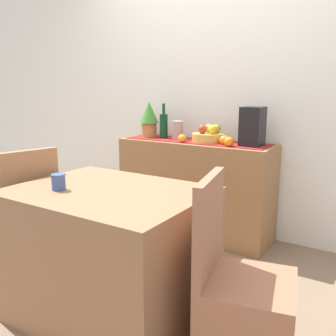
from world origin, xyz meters
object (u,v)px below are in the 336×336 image
dining_table (110,254)px  chair_near_window (22,242)px  ceramic_vase (177,130)px  coffee_cup (58,182)px  sideboard_console (195,188)px  chair_by_corner (243,317)px  fruit_bowl (208,138)px  wine_bottle (164,126)px  potted_plant (149,118)px  coffee_maker (253,127)px

dining_table → chair_near_window: chair_near_window is taller
ceramic_vase → coffee_cup: (0.14, -1.45, -0.12)m
sideboard_console → dining_table: 1.33m
chair_by_corner → fruit_bowl: bearing=122.3°
fruit_bowl → ceramic_vase: size_ratio=1.62×
wine_bottle → ceramic_vase: wine_bottle is taller
chair_by_corner → ceramic_vase: bearing=130.6°
potted_plant → chair_near_window: 1.51m
wine_bottle → coffee_maker: size_ratio=1.02×
chair_near_window → chair_by_corner: (1.54, 0.00, 0.00)m
coffee_cup → chair_near_window: size_ratio=0.09×
sideboard_console → wine_bottle: wine_bottle is taller
coffee_cup → potted_plant: bearing=106.8°
dining_table → fruit_bowl: bearing=92.7°
ceramic_vase → chair_near_window: 1.52m
wine_bottle → dining_table: 1.52m
coffee_maker → ceramic_vase: (-0.67, 0.00, -0.07)m
dining_table → coffee_cup: (-0.22, -0.14, 0.41)m
coffee_maker → dining_table: bearing=-103.5°
chair_near_window → chair_by_corner: 1.54m
coffee_maker → chair_near_window: bearing=-129.5°
potted_plant → chair_near_window: bearing=-95.0°
dining_table → chair_near_window: size_ratio=1.13×
sideboard_console → chair_near_window: (-0.59, -1.32, -0.15)m
ceramic_vase → dining_table: size_ratio=0.16×
fruit_bowl → coffee_maker: coffee_maker is taller
coffee_maker → chair_near_window: size_ratio=0.34×
chair_near_window → coffee_maker: bearing=50.5°
sideboard_console → coffee_maker: bearing=0.0°
coffee_cup → chair_by_corner: (0.99, 0.14, -0.52)m
chair_near_window → dining_table: bearing=0.3°
dining_table → chair_by_corner: 0.78m
wine_bottle → chair_near_window: 1.50m
wine_bottle → chair_by_corner: wine_bottle is taller
potted_plant → sideboard_console: bearing=0.0°
sideboard_console → chair_near_window: chair_near_window is taller
coffee_maker → chair_by_corner: size_ratio=0.34×
dining_table → ceramic_vase: bearing=105.3°
coffee_maker → dining_table: (-0.31, -1.31, -0.61)m
sideboard_console → chair_by_corner: bearing=-54.3°
sideboard_console → potted_plant: bearing=180.0°
sideboard_console → fruit_bowl: (0.11, 0.00, 0.45)m
sideboard_console → ceramic_vase: bearing=180.0°
wine_bottle → ceramic_vase: (0.14, 0.00, -0.03)m
wine_bottle → chair_by_corner: (1.27, -1.32, -0.68)m
fruit_bowl → chair_near_window: (-0.71, -1.32, -0.60)m
dining_table → coffee_cup: coffee_cup is taller
wine_bottle → chair_near_window: wine_bottle is taller
wine_bottle → chair_by_corner: 1.95m
coffee_maker → dining_table: coffee_maker is taller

